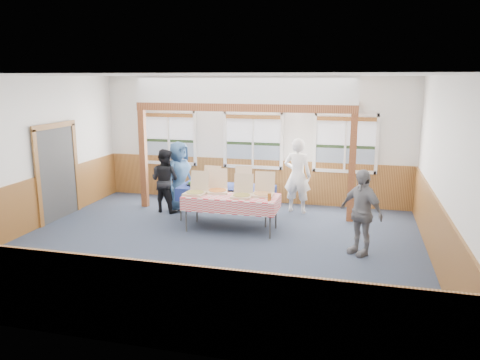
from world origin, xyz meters
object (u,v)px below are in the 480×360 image
at_px(table_left, 227,189).
at_px(person_grey, 361,212).
at_px(woman_white, 297,176).
at_px(table_right, 231,198).
at_px(woman_black, 165,180).
at_px(man_blue, 179,176).

relative_size(table_left, person_grey, 1.41).
xyz_separation_m(table_left, person_grey, (2.93, -1.46, 0.08)).
distance_m(table_left, woman_white, 1.77).
xyz_separation_m(table_right, person_grey, (2.62, -0.74, 0.08)).
relative_size(woman_white, woman_black, 1.18).
xyz_separation_m(table_left, woman_black, (-1.61, 0.26, 0.05)).
relative_size(man_blue, person_grey, 1.06).
bearing_deg(table_left, table_right, -60.05).
bearing_deg(table_right, table_left, 95.86).
bearing_deg(man_blue, person_grey, -95.07).
bearing_deg(woman_black, table_right, 165.43).
height_order(woman_black, person_grey, person_grey).
xyz_separation_m(table_left, man_blue, (-1.35, 0.54, 0.13)).
distance_m(woman_white, man_blue, 2.85).
relative_size(table_left, woman_white, 1.24).
height_order(table_left, person_grey, person_grey).
relative_size(woman_black, person_grey, 0.96).
relative_size(table_right, person_grey, 1.35).
bearing_deg(table_right, person_grey, -32.95).
relative_size(table_left, table_right, 1.05).
bearing_deg(man_blue, table_right, -107.31).
distance_m(table_right, person_grey, 2.72).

